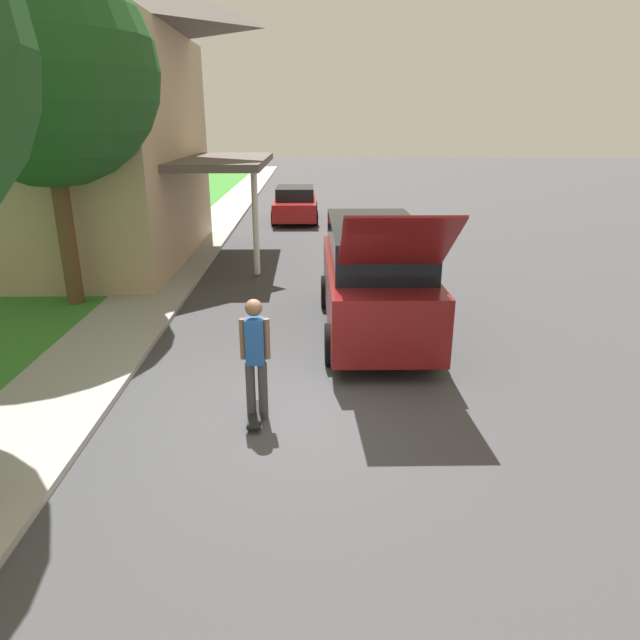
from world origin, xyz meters
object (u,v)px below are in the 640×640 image
Objects in this scene: suv_parked at (375,276)px; skateboard at (256,415)px; car_down_street at (295,204)px; skateboarder at (255,354)px; lawn_tree_far at (43,71)px.

skateboard is at bearing -119.39° from suv_parked.
car_down_street is 2.37× the size of skateboarder.
lawn_tree_far is 8.50m from skateboard.
skateboarder is at bearing -49.09° from lawn_tree_far.
skateboard is at bearing -90.55° from car_down_street.
car_down_street is at bearing 97.91° from suv_parked.
lawn_tree_far reaches higher than skateboarder.
skateboarder is at bearing -90.49° from car_down_street.
car_down_street is 5.12× the size of skateboard.
lawn_tree_far is 8.78× the size of skateboard.
lawn_tree_far reaches higher than car_down_street.
skateboarder is 2.16× the size of skateboard.
skateboarder is 0.90m from skateboard.
suv_parked is 7.25× the size of skateboard.
car_down_street is 16.97m from skateboard.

